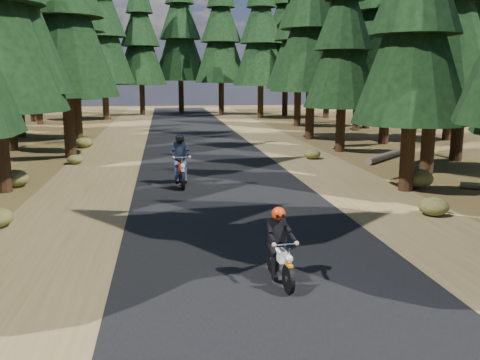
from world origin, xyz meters
name	(u,v)px	position (x,y,z in m)	size (l,w,h in m)	color
ground	(249,237)	(0.00, 0.00, 0.00)	(120.00, 120.00, 0.00)	#4B351A
road	(225,193)	(0.00, 5.00, 0.01)	(6.00, 100.00, 0.01)	black
shoulder_l	(82,197)	(-4.60, 5.00, 0.00)	(3.20, 100.00, 0.01)	brown
shoulder_r	(358,189)	(4.60, 5.00, 0.00)	(3.20, 100.00, 0.01)	brown
pine_forest	(193,6)	(-0.02, 21.05, 7.89)	(34.59, 55.08, 16.32)	black
log_near	(389,155)	(8.45, 11.40, 0.16)	(0.32, 0.32, 4.76)	#4C4233
understory_shrubs	(225,191)	(-0.11, 4.01, 0.27)	(14.86, 26.95, 0.65)	#474C1E
rider_lead	(280,258)	(0.11, -2.96, 0.48)	(0.60, 1.61, 1.41)	white
rider_follow	(181,169)	(-1.40, 6.29, 0.61)	(0.72, 2.06, 1.81)	#97140A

